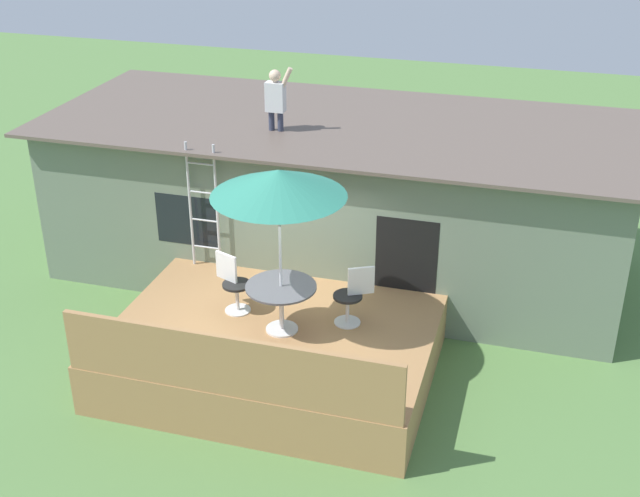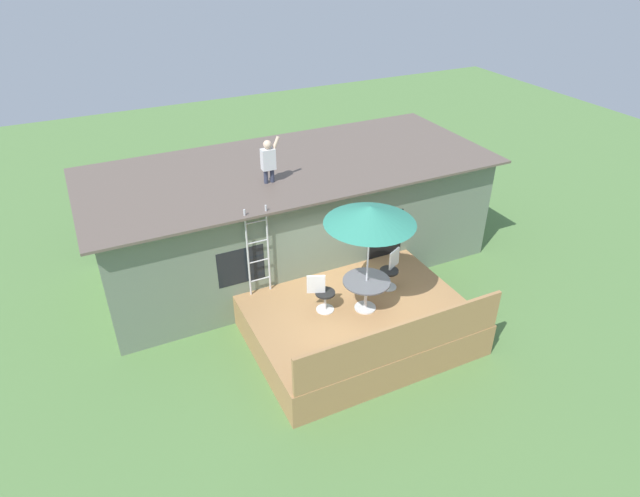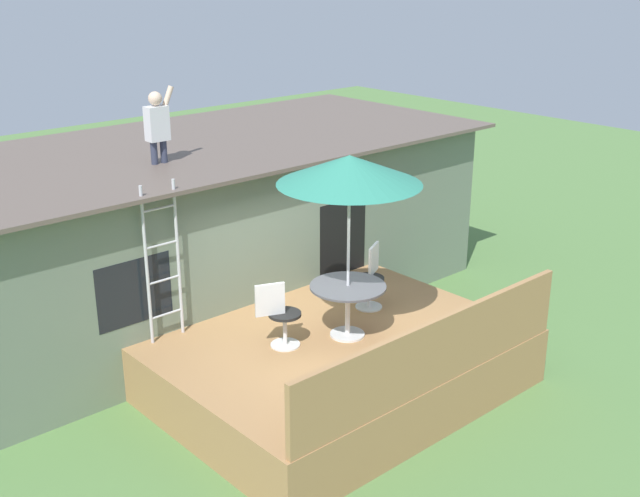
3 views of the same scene
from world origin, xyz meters
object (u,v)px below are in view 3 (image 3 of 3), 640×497
object	(u,v)px
patio_chair_left	(280,315)
patio_chair_right	(371,277)
person_figure	(157,122)
step_ladder	(163,263)
patio_table	(348,296)
patio_umbrella	(349,170)

from	to	relation	value
patio_chair_left	patio_chair_right	world-z (taller)	same
patio_chair_left	person_figure	bearing A→B (deg)	114.96
patio_chair_left	step_ladder	bearing A→B (deg)	150.46
patio_table	step_ladder	world-z (taller)	step_ladder
person_figure	patio_table	bearing A→B (deg)	-70.59
patio_umbrella	step_ladder	distance (m)	2.76
patio_table	patio_chair_right	world-z (taller)	patio_chair_right
patio_table	step_ladder	size ratio (longest dim) A/B	0.47
patio_umbrella	patio_chair_right	bearing A→B (deg)	27.70
step_ladder	person_figure	world-z (taller)	person_figure
step_ladder	patio_chair_left	size ratio (longest dim) A/B	2.39
patio_table	patio_chair_left	distance (m)	0.98
step_ladder	person_figure	bearing A→B (deg)	57.63
step_ladder	person_figure	size ratio (longest dim) A/B	1.98
patio_umbrella	patio_chair_left	size ratio (longest dim) A/B	2.76
patio_table	person_figure	bearing A→B (deg)	109.41
step_ladder	patio_chair_left	xyz separation A→B (m)	(0.98, -1.23, -0.64)
patio_chair_left	patio_chair_right	xyz separation A→B (m)	(1.85, 0.13, 0.00)
patio_table	patio_umbrella	bearing A→B (deg)	180.00
step_ladder	patio_chair_right	xyz separation A→B (m)	(2.83, -1.10, -0.64)
patio_table	patio_chair_left	size ratio (longest dim) A/B	1.13
patio_chair_left	patio_chair_right	distance (m)	1.85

